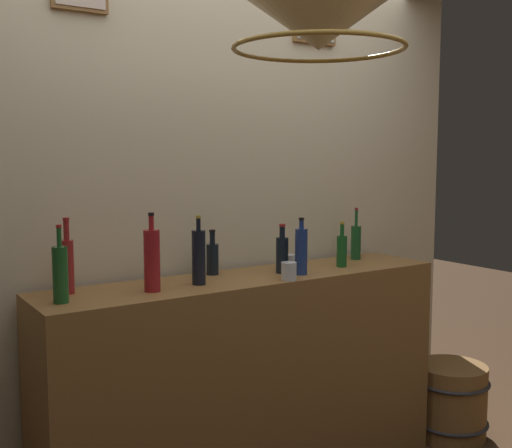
{
  "coord_description": "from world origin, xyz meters",
  "views": [
    {
      "loc": [
        -1.57,
        -1.61,
        1.59
      ],
      "look_at": [
        0.0,
        0.76,
        1.28
      ],
      "focal_mm": 44.11,
      "sensor_mm": 36.0,
      "label": 1
    }
  ],
  "objects_px": {
    "liquor_bottle_sherry": "(301,251)",
    "liquor_bottle_scotch": "(199,256)",
    "glass_tumbler_highball": "(289,271)",
    "pendant_lamp": "(319,20)",
    "liquor_bottle_port": "(60,273)",
    "liquor_bottle_vermouth": "(212,257)",
    "liquor_bottle_whiskey": "(152,260)",
    "liquor_bottle_gin": "(67,264)",
    "wooden_barrel": "(451,401)",
    "glass_tumbler_rocks": "(288,262)",
    "liquor_bottle_bourbon": "(356,241)",
    "liquor_bottle_rye": "(342,250)",
    "liquor_bottle_brandy": "(282,253)"
  },
  "relations": [
    {
      "from": "liquor_bottle_vermouth",
      "to": "pendant_lamp",
      "type": "xyz_separation_m",
      "value": [
        -0.07,
        -0.86,
        0.93
      ]
    },
    {
      "from": "liquor_bottle_whiskey",
      "to": "liquor_bottle_sherry",
      "type": "distance_m",
      "value": 0.74
    },
    {
      "from": "pendant_lamp",
      "to": "wooden_barrel",
      "type": "bearing_deg",
      "value": 20.86
    },
    {
      "from": "liquor_bottle_scotch",
      "to": "liquor_bottle_sherry",
      "type": "bearing_deg",
      "value": -7.32
    },
    {
      "from": "liquor_bottle_gin",
      "to": "glass_tumbler_rocks",
      "type": "bearing_deg",
      "value": -2.63
    },
    {
      "from": "liquor_bottle_sherry",
      "to": "liquor_bottle_scotch",
      "type": "bearing_deg",
      "value": 172.68
    },
    {
      "from": "liquor_bottle_rye",
      "to": "pendant_lamp",
      "type": "distance_m",
      "value": 1.35
    },
    {
      "from": "liquor_bottle_rye",
      "to": "glass_tumbler_rocks",
      "type": "relative_size",
      "value": 3.15
    },
    {
      "from": "liquor_bottle_sherry",
      "to": "pendant_lamp",
      "type": "bearing_deg",
      "value": -123.71
    },
    {
      "from": "pendant_lamp",
      "to": "glass_tumbler_rocks",
      "type": "bearing_deg",
      "value": 59.67
    },
    {
      "from": "liquor_bottle_vermouth",
      "to": "wooden_barrel",
      "type": "xyz_separation_m",
      "value": [
        1.36,
        -0.31,
        -0.9
      ]
    },
    {
      "from": "liquor_bottle_gin",
      "to": "glass_tumbler_rocks",
      "type": "height_order",
      "value": "liquor_bottle_gin"
    },
    {
      "from": "liquor_bottle_bourbon",
      "to": "liquor_bottle_rye",
      "type": "height_order",
      "value": "liquor_bottle_bourbon"
    },
    {
      "from": "liquor_bottle_whiskey",
      "to": "liquor_bottle_gin",
      "type": "bearing_deg",
      "value": 153.85
    },
    {
      "from": "liquor_bottle_scotch",
      "to": "wooden_barrel",
      "type": "bearing_deg",
      "value": -5.46
    },
    {
      "from": "liquor_bottle_scotch",
      "to": "liquor_bottle_port",
      "type": "bearing_deg",
      "value": -178.76
    },
    {
      "from": "liquor_bottle_bourbon",
      "to": "liquor_bottle_brandy",
      "type": "bearing_deg",
      "value": -170.05
    },
    {
      "from": "liquor_bottle_whiskey",
      "to": "liquor_bottle_scotch",
      "type": "xyz_separation_m",
      "value": [
        0.23,
        0.02,
        -0.01
      ]
    },
    {
      "from": "liquor_bottle_gin",
      "to": "liquor_bottle_bourbon",
      "type": "bearing_deg",
      "value": -0.57
    },
    {
      "from": "glass_tumbler_highball",
      "to": "pendant_lamp",
      "type": "distance_m",
      "value": 1.15
    },
    {
      "from": "liquor_bottle_scotch",
      "to": "liquor_bottle_rye",
      "type": "xyz_separation_m",
      "value": [
        0.81,
        -0.01,
        -0.04
      ]
    },
    {
      "from": "glass_tumbler_highball",
      "to": "liquor_bottle_gin",
      "type": "bearing_deg",
      "value": 163.27
    },
    {
      "from": "glass_tumbler_rocks",
      "to": "pendant_lamp",
      "type": "relative_size",
      "value": 0.12
    },
    {
      "from": "liquor_bottle_whiskey",
      "to": "pendant_lamp",
      "type": "xyz_separation_m",
      "value": [
        0.32,
        -0.67,
        0.88
      ]
    },
    {
      "from": "liquor_bottle_vermouth",
      "to": "liquor_bottle_scotch",
      "type": "height_order",
      "value": "liquor_bottle_scotch"
    },
    {
      "from": "liquor_bottle_vermouth",
      "to": "wooden_barrel",
      "type": "height_order",
      "value": "liquor_bottle_vermouth"
    },
    {
      "from": "liquor_bottle_brandy",
      "to": "liquor_bottle_whiskey",
      "type": "bearing_deg",
      "value": -177.1
    },
    {
      "from": "liquor_bottle_whiskey",
      "to": "wooden_barrel",
      "type": "relative_size",
      "value": 0.78
    },
    {
      "from": "liquor_bottle_vermouth",
      "to": "liquor_bottle_port",
      "type": "height_order",
      "value": "liquor_bottle_port"
    },
    {
      "from": "liquor_bottle_sherry",
      "to": "liquor_bottle_rye",
      "type": "height_order",
      "value": "liquor_bottle_sherry"
    },
    {
      "from": "liquor_bottle_whiskey",
      "to": "wooden_barrel",
      "type": "xyz_separation_m",
      "value": [
        1.75,
        -0.13,
        -0.95
      ]
    },
    {
      "from": "liquor_bottle_sherry",
      "to": "pendant_lamp",
      "type": "distance_m",
      "value": 1.17
    },
    {
      "from": "liquor_bottle_whiskey",
      "to": "liquor_bottle_port",
      "type": "relative_size",
      "value": 1.09
    },
    {
      "from": "glass_tumbler_highball",
      "to": "wooden_barrel",
      "type": "relative_size",
      "value": 0.19
    },
    {
      "from": "liquor_bottle_bourbon",
      "to": "glass_tumbler_highball",
      "type": "height_order",
      "value": "liquor_bottle_bourbon"
    },
    {
      "from": "glass_tumbler_rocks",
      "to": "liquor_bottle_scotch",
      "type": "bearing_deg",
      "value": -171.39
    },
    {
      "from": "liquor_bottle_whiskey",
      "to": "pendant_lamp",
      "type": "bearing_deg",
      "value": -64.43
    },
    {
      "from": "liquor_bottle_gin",
      "to": "pendant_lamp",
      "type": "bearing_deg",
      "value": -52.72
    },
    {
      "from": "wooden_barrel",
      "to": "pendant_lamp",
      "type": "bearing_deg",
      "value": -159.14
    },
    {
      "from": "liquor_bottle_port",
      "to": "liquor_bottle_bourbon",
      "type": "distance_m",
      "value": 1.63
    },
    {
      "from": "liquor_bottle_gin",
      "to": "glass_tumbler_highball",
      "type": "relative_size",
      "value": 3.8
    },
    {
      "from": "liquor_bottle_port",
      "to": "pendant_lamp",
      "type": "distance_m",
      "value": 1.32
    },
    {
      "from": "liquor_bottle_port",
      "to": "liquor_bottle_bourbon",
      "type": "relative_size",
      "value": 1.07
    },
    {
      "from": "liquor_bottle_whiskey",
      "to": "wooden_barrel",
      "type": "bearing_deg",
      "value": -4.21
    },
    {
      "from": "liquor_bottle_sherry",
      "to": "liquor_bottle_gin",
      "type": "relative_size",
      "value": 0.87
    },
    {
      "from": "liquor_bottle_port",
      "to": "liquor_bottle_scotch",
      "type": "xyz_separation_m",
      "value": [
        0.6,
        0.01,
        0.01
      ]
    },
    {
      "from": "liquor_bottle_brandy",
      "to": "liquor_bottle_gin",
      "type": "distance_m",
      "value": 1.0
    },
    {
      "from": "liquor_bottle_whiskey",
      "to": "glass_tumbler_rocks",
      "type": "bearing_deg",
      "value": 7.34
    },
    {
      "from": "glass_tumbler_highball",
      "to": "pendant_lamp",
      "type": "relative_size",
      "value": 0.13
    },
    {
      "from": "liquor_bottle_vermouth",
      "to": "liquor_bottle_port",
      "type": "distance_m",
      "value": 0.79
    }
  ]
}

